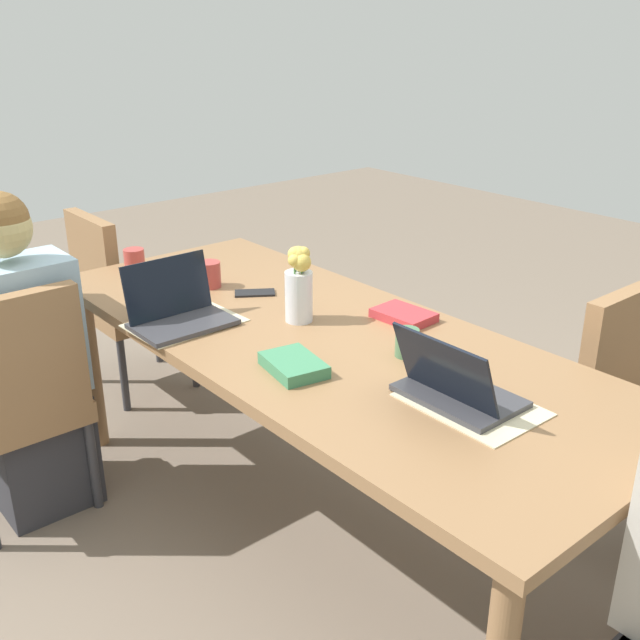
% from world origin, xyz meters
% --- Properties ---
extents(ground_plane, '(10.00, 10.00, 0.00)m').
position_xyz_m(ground_plane, '(0.00, 0.00, 0.00)').
color(ground_plane, '#756656').
extents(dining_table, '(2.25, 0.91, 0.76)m').
position_xyz_m(dining_table, '(0.00, 0.00, 0.68)').
color(dining_table, olive).
rests_on(dining_table, ground_plane).
extents(chair_near_left_near, '(0.44, 0.44, 0.90)m').
position_xyz_m(chair_near_left_near, '(-0.74, -0.77, 0.50)').
color(chair_near_left_near, olive).
rests_on(chair_near_left_near, ground_plane).
extents(person_near_left_near, '(0.36, 0.40, 1.19)m').
position_xyz_m(person_near_left_near, '(-0.81, -0.71, 0.53)').
color(person_near_left_near, '#2D2D33').
rests_on(person_near_left_near, ground_plane).
extents(chair_head_left_left_far, '(0.44, 0.44, 0.90)m').
position_xyz_m(chair_head_left_left_far, '(-1.43, -0.04, 0.50)').
color(chair_head_left_left_far, olive).
rests_on(chair_head_left_left_far, ground_plane).
extents(flower_vase, '(0.10, 0.10, 0.26)m').
position_xyz_m(flower_vase, '(-0.14, 0.02, 0.89)').
color(flower_vase, silver).
rests_on(flower_vase, dining_table).
extents(placemat_near_left_near, '(0.27, 0.37, 0.00)m').
position_xyz_m(placemat_near_left_near, '(-0.37, -0.29, 0.76)').
color(placemat_near_left_near, beige).
rests_on(placemat_near_left_near, dining_table).
extents(placemat_head_right_left_mid, '(0.36, 0.26, 0.00)m').
position_xyz_m(placemat_head_right_left_mid, '(0.63, 0.00, 0.76)').
color(placemat_head_right_left_mid, beige).
rests_on(placemat_head_right_left_mid, dining_table).
extents(laptop_head_right_left_mid, '(0.32, 0.22, 0.20)m').
position_xyz_m(laptop_head_right_left_mid, '(0.59, -0.02, 0.80)').
color(laptop_head_right_left_mid, '#38383D').
rests_on(laptop_head_right_left_mid, dining_table).
extents(laptop_near_left_near, '(0.22, 0.32, 0.21)m').
position_xyz_m(laptop_near_left_near, '(-0.37, -0.31, 0.80)').
color(laptop_near_left_near, '#38383D').
rests_on(laptop_near_left_near, dining_table).
extents(coffee_mug_near_left, '(0.07, 0.07, 0.09)m').
position_xyz_m(coffee_mug_near_left, '(0.30, 0.10, 0.80)').
color(coffee_mug_near_left, '#47704C').
rests_on(coffee_mug_near_left, dining_table).
extents(coffee_mug_near_right, '(0.09, 0.09, 0.10)m').
position_xyz_m(coffee_mug_near_right, '(-0.63, -0.03, 0.81)').
color(coffee_mug_near_right, '#AD3D38').
rests_on(coffee_mug_near_right, dining_table).
extents(coffee_mug_centre_left, '(0.08, 0.08, 0.08)m').
position_xyz_m(coffee_mug_centre_left, '(-1.02, -0.15, 0.80)').
color(coffee_mug_centre_left, '#AD3D38').
rests_on(coffee_mug_centre_left, dining_table).
extents(book_red_cover, '(0.22, 0.17, 0.04)m').
position_xyz_m(book_red_cover, '(0.16, -0.24, 0.78)').
color(book_red_cover, '#3D7F56').
rests_on(book_red_cover, dining_table).
extents(book_blue_cover, '(0.21, 0.15, 0.03)m').
position_xyz_m(book_blue_cover, '(0.09, 0.30, 0.77)').
color(book_blue_cover, '#B73338').
rests_on(book_blue_cover, dining_table).
extents(phone_black, '(0.14, 0.16, 0.01)m').
position_xyz_m(phone_black, '(-0.45, 0.06, 0.76)').
color(phone_black, black).
rests_on(phone_black, dining_table).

